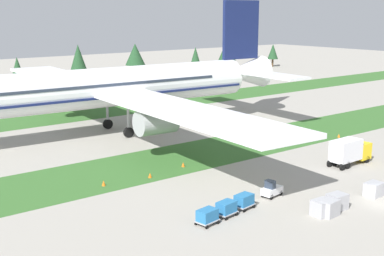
# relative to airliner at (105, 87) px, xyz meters

# --- Properties ---
(ground_plane) EXTENTS (400.00, 400.00, 0.00)m
(ground_plane) POSITION_rel_airliner_xyz_m (7.44, -46.99, -8.00)
(ground_plane) COLOR gray
(grass_strip_near) EXTENTS (320.00, 13.22, 0.01)m
(grass_strip_near) POSITION_rel_airliner_xyz_m (7.44, -19.08, -8.00)
(grass_strip_near) COLOR #336028
(grass_strip_near) RESTS_ON ground
(grass_strip_far) EXTENTS (320.00, 13.22, 0.01)m
(grass_strip_far) POSITION_rel_airliner_xyz_m (7.44, 19.37, -8.00)
(grass_strip_far) COLOR #336028
(grass_strip_far) RESTS_ON ground
(airliner) EXTENTS (69.34, 85.07, 22.33)m
(airliner) POSITION_rel_airliner_xyz_m (0.00, 0.00, 0.00)
(airliner) COLOR white
(airliner) RESTS_ON ground
(baggage_tug) EXTENTS (2.77, 1.68, 1.97)m
(baggage_tug) POSITION_rel_airliner_xyz_m (-0.09, -38.06, -7.18)
(baggage_tug) COLOR silver
(baggage_tug) RESTS_ON ground
(cargo_dolly_lead) EXTENTS (2.40, 1.82, 1.55)m
(cargo_dolly_lead) POSITION_rel_airliner_xyz_m (-5.05, -38.83, -7.08)
(cargo_dolly_lead) COLOR #A3A3A8
(cargo_dolly_lead) RESTS_ON ground
(cargo_dolly_second) EXTENTS (2.40, 1.82, 1.55)m
(cargo_dolly_second) POSITION_rel_airliner_xyz_m (-7.92, -39.27, -7.08)
(cargo_dolly_second) COLOR #A3A3A8
(cargo_dolly_second) RESTS_ON ground
(cargo_dolly_third) EXTENTS (2.40, 1.82, 1.55)m
(cargo_dolly_third) POSITION_rel_airliner_xyz_m (-10.78, -39.72, -7.08)
(cargo_dolly_third) COLOR #A3A3A8
(cargo_dolly_third) RESTS_ON ground
(catering_truck) EXTENTS (7.01, 2.46, 3.58)m
(catering_truck) POSITION_rel_airliner_xyz_m (17.33, -35.79, -6.05)
(catering_truck) COLOR yellow
(catering_truck) RESTS_ON ground
(ground_crew_marshaller) EXTENTS (0.54, 0.36, 1.74)m
(ground_crew_marshaller) POSITION_rel_airliner_xyz_m (22.68, -34.30, -7.05)
(ground_crew_marshaller) COLOR black
(ground_crew_marshaller) RESTS_ON ground
(uld_container_0) EXTENTS (2.05, 1.66, 1.65)m
(uld_container_0) POSITION_rel_airliner_xyz_m (-0.10, -45.07, -7.18)
(uld_container_0) COLOR #A3A3A8
(uld_container_0) RESTS_ON ground
(uld_container_1) EXTENTS (2.07, 1.68, 1.66)m
(uld_container_1) POSITION_rel_airliner_xyz_m (2.51, -44.92, -7.17)
(uld_container_1) COLOR #A3A3A8
(uld_container_1) RESTS_ON ground
(uld_container_2) EXTENTS (2.14, 1.78, 1.67)m
(uld_container_2) POSITION_rel_airliner_xyz_m (0.39, -45.49, -7.16)
(uld_container_2) COLOR #A3A3A8
(uld_container_2) RESTS_ON ground
(uld_container_3) EXTENTS (2.07, 1.69, 1.56)m
(uld_container_3) POSITION_rel_airliner_xyz_m (9.12, -44.96, -7.22)
(uld_container_3) COLOR #A3A3A8
(uld_container_3) RESTS_ON ground
(taxiway_marker_0) EXTENTS (0.44, 0.44, 0.57)m
(taxiway_marker_0) POSITION_rel_airliner_xyz_m (29.29, -25.19, -7.71)
(taxiway_marker_0) COLOR orange
(taxiway_marker_0) RESTS_ON ground
(taxiway_marker_1) EXTENTS (0.44, 0.44, 0.60)m
(taxiway_marker_1) POSITION_rel_airliner_xyz_m (-0.99, -22.80, -7.70)
(taxiway_marker_1) COLOR orange
(taxiway_marker_1) RESTS_ON ground
(taxiway_marker_2) EXTENTS (0.44, 0.44, 0.65)m
(taxiway_marker_2) POSITION_rel_airliner_xyz_m (-7.06, -24.00, -7.68)
(taxiway_marker_2) COLOR orange
(taxiway_marker_2) RESTS_ON ground
(taxiway_marker_3) EXTENTS (0.44, 0.44, 0.65)m
(taxiway_marker_3) POSITION_rel_airliner_xyz_m (-13.14, -23.24, -7.67)
(taxiway_marker_3) COLOR orange
(taxiway_marker_3) RESTS_ON ground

